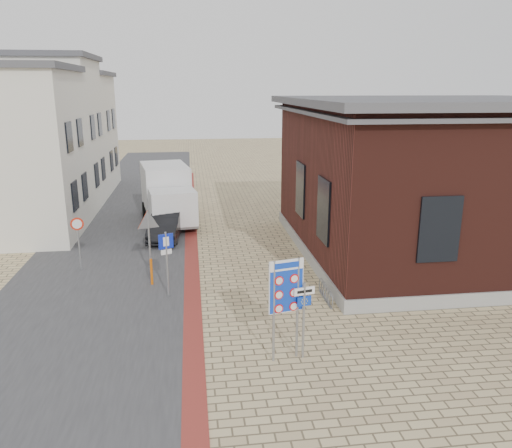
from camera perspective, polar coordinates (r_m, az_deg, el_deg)
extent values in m
plane|color=tan|center=(15.50, 0.40, -12.43)|extent=(120.00, 120.00, 0.00)
cube|color=#38383A|center=(29.70, -14.24, 0.80)|extent=(7.00, 60.00, 0.02)
cube|color=maroon|center=(24.66, -7.42, -1.79)|extent=(0.60, 40.00, 0.02)
cube|color=gray|center=(24.31, 19.52, -2.24)|extent=(12.15, 12.15, 0.50)
cube|color=#431B15|center=(23.58, 20.22, 5.31)|extent=(12.00, 12.00, 6.00)
cube|color=#4C4C51|center=(23.29, 20.95, 12.95)|extent=(13.00, 13.00, 0.30)
cube|color=#4C4C51|center=(23.31, 20.85, 11.98)|extent=(12.70, 12.70, 0.15)
cube|color=black|center=(18.77, 7.78, 1.57)|extent=(0.12, 1.60, 2.40)
cube|color=black|center=(22.56, 5.14, 3.97)|extent=(0.12, 1.60, 2.40)
cube|color=black|center=(17.14, 20.23, -0.58)|extent=(1.40, 0.12, 2.20)
cube|color=silver|center=(27.34, -27.10, 6.90)|extent=(7.00, 6.00, 8.00)
cube|color=black|center=(25.51, -20.01, 3.05)|extent=(0.10, 1.10, 1.40)
cube|color=black|center=(27.81, -19.00, 4.10)|extent=(0.10, 1.10, 1.40)
cube|color=black|center=(25.11, -20.60, 9.30)|extent=(0.10, 1.10, 1.40)
cube|color=black|center=(27.45, -19.51, 9.83)|extent=(0.10, 1.10, 1.40)
cube|color=silver|center=(32.99, -23.81, 9.15)|extent=(7.00, 6.00, 8.80)
cube|color=#4C4C51|center=(32.91, -24.69, 17.02)|extent=(7.40, 6.40, 0.30)
cube|color=black|center=(31.30, -17.75, 5.37)|extent=(0.10, 1.10, 1.40)
cube|color=black|center=(33.63, -17.07, 6.08)|extent=(0.10, 1.10, 1.40)
cube|color=black|center=(30.97, -18.18, 10.48)|extent=(0.10, 1.10, 1.40)
cube|color=black|center=(33.33, -17.45, 10.83)|extent=(0.10, 1.10, 1.40)
cube|color=silver|center=(38.80, -21.35, 9.54)|extent=(7.00, 6.00, 8.00)
cube|color=#4C4C51|center=(38.68, -21.96, 15.65)|extent=(7.40, 6.40, 0.30)
cube|color=black|center=(37.15, -16.19, 6.96)|extent=(0.10, 1.10, 1.40)
cube|color=black|center=(39.50, -15.70, 7.47)|extent=(0.10, 1.10, 1.40)
cube|color=black|center=(36.87, -16.52, 11.27)|extent=(0.10, 1.10, 1.40)
cube|color=black|center=(39.24, -15.99, 11.51)|extent=(0.10, 1.10, 1.40)
torus|color=slate|center=(17.30, 8.49, -8.50)|extent=(0.04, 0.60, 0.60)
torus|color=slate|center=(17.56, 8.22, -8.11)|extent=(0.04, 0.60, 0.60)
torus|color=slate|center=(17.83, 7.96, -7.73)|extent=(0.04, 0.60, 0.60)
torus|color=slate|center=(18.09, 7.71, -7.37)|extent=(0.04, 0.60, 0.60)
torus|color=slate|center=(18.36, 7.47, -7.01)|extent=(0.04, 0.60, 0.60)
cube|color=slate|center=(17.93, 7.93, -8.50)|extent=(0.08, 1.60, 0.04)
imported|color=black|center=(25.03, -10.22, -0.13)|extent=(1.78, 4.08, 1.30)
cube|color=slate|center=(27.88, -9.96, 1.12)|extent=(3.19, 6.12, 0.27)
cube|color=white|center=(25.70, -9.46, 1.92)|extent=(2.54, 2.18, 1.73)
cube|color=black|center=(24.85, -9.24, 2.23)|extent=(2.04, 0.42, 0.86)
cube|color=white|center=(28.52, -10.34, 4.31)|extent=(2.98, 4.22, 2.37)
cylinder|color=black|center=(26.12, -11.93, -0.07)|extent=(0.41, 0.90, 0.86)
cylinder|color=black|center=(26.40, -7.03, 0.31)|extent=(0.41, 0.90, 0.86)
cylinder|color=black|center=(29.46, -12.57, 1.64)|extent=(0.41, 0.90, 0.86)
cylinder|color=black|center=(29.70, -8.21, 1.96)|extent=(0.41, 0.90, 0.86)
cylinder|color=gray|center=(13.48, 2.04, -10.06)|extent=(0.07, 0.07, 2.88)
cylinder|color=gray|center=(13.74, 4.75, -9.59)|extent=(0.07, 0.07, 2.88)
cube|color=white|center=(13.32, 3.46, -7.11)|extent=(0.97, 0.27, 1.48)
cube|color=#0F38BD|center=(13.32, 3.46, -7.11)|extent=(0.93, 0.27, 1.44)
cube|color=white|center=(13.11, 3.50, -4.70)|extent=(0.93, 0.27, 0.28)
cylinder|color=gray|center=(13.85, 5.46, -10.95)|extent=(0.07, 0.07, 2.21)
cube|color=white|center=(13.49, 5.55, -7.65)|extent=(0.59, 0.17, 0.21)
cube|color=#0F38B7|center=(13.60, 5.52, -8.77)|extent=(0.40, 0.12, 0.27)
cylinder|color=gray|center=(17.84, -10.13, -4.62)|extent=(0.07, 0.07, 2.41)
cube|color=#0E22B0|center=(17.57, -10.27, -1.97)|extent=(0.50, 0.24, 0.53)
cube|color=white|center=(17.68, -10.21, -3.16)|extent=(0.37, 0.18, 0.17)
cylinder|color=gray|center=(19.73, -12.07, -2.48)|extent=(0.07, 0.07, 2.60)
cylinder|color=gray|center=(21.44, -19.58, -2.17)|extent=(0.07, 0.07, 2.20)
cylinder|color=red|center=(21.22, -19.78, 0.02)|extent=(0.52, 0.13, 0.52)
cylinder|color=#D85E0B|center=(19.26, -11.85, -5.38)|extent=(0.12, 0.12, 1.03)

